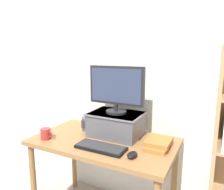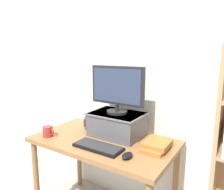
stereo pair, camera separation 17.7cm
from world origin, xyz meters
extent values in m
cube|color=silver|center=(0.00, 0.42, 1.30)|extent=(7.00, 0.08, 2.60)
cube|color=olive|center=(0.00, 0.00, 0.75)|extent=(1.18, 0.67, 0.04)
cylinder|color=olive|center=(-0.54, -0.29, 0.37)|extent=(0.05, 0.05, 0.73)
cylinder|color=olive|center=(-0.54, 0.29, 0.37)|extent=(0.05, 0.05, 0.73)
cylinder|color=olive|center=(0.54, 0.29, 0.37)|extent=(0.05, 0.05, 0.73)
cube|color=tan|center=(0.83, 0.24, 0.77)|extent=(0.03, 0.28, 1.53)
cube|color=#515156|center=(0.05, 0.13, 0.87)|extent=(0.43, 0.32, 0.20)
cube|color=slate|center=(0.05, 0.13, 0.96)|extent=(0.45, 0.34, 0.01)
cylinder|color=black|center=(0.05, 0.13, 0.98)|extent=(0.18, 0.18, 0.02)
cylinder|color=black|center=(0.05, 0.13, 1.02)|extent=(0.03, 0.03, 0.06)
cube|color=black|center=(0.05, 0.13, 1.21)|extent=(0.49, 0.04, 0.32)
cube|color=#2D3851|center=(0.05, 0.11, 1.21)|extent=(0.45, 0.00, 0.28)
cube|color=black|center=(0.07, -0.17, 0.78)|extent=(0.38, 0.16, 0.02)
cube|color=#28282B|center=(0.07, -0.17, 0.79)|extent=(0.36, 0.14, 0.00)
ellipsoid|color=black|center=(0.33, -0.18, 0.78)|extent=(0.06, 0.10, 0.04)
cube|color=#AD662D|center=(0.45, 0.05, 0.78)|extent=(0.16, 0.25, 0.03)
cube|color=#AD662D|center=(0.45, 0.06, 0.81)|extent=(0.18, 0.21, 0.03)
cylinder|color=#9E2D28|center=(-0.44, -0.21, 0.81)|extent=(0.08, 0.08, 0.09)
torus|color=#9E2D28|center=(-0.40, -0.21, 0.82)|extent=(0.06, 0.01, 0.06)
cylinder|color=#4C4C51|center=(-0.25, 0.13, 0.83)|extent=(0.10, 0.10, 0.13)
cube|color=#2D2D30|center=(-0.25, 0.07, 0.84)|extent=(0.06, 0.00, 0.07)
camera|label=1|loc=(0.84, -1.49, 1.48)|focal=35.00mm
camera|label=2|loc=(0.99, -1.41, 1.48)|focal=35.00mm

